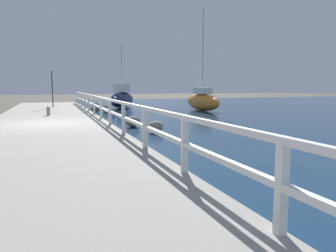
# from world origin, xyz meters

# --- Properties ---
(ground_plane) EXTENTS (120.00, 120.00, 0.00)m
(ground_plane) POSITION_xyz_m (0.00, 0.00, 0.00)
(ground_plane) COLOR #4C473D
(dock_walkway) EXTENTS (4.74, 36.00, 0.29)m
(dock_walkway) POSITION_xyz_m (0.00, 0.00, 0.14)
(dock_walkway) COLOR #9E998E
(dock_walkway) RESTS_ON ground
(railing) EXTENTS (0.10, 32.50, 0.99)m
(railing) POSITION_xyz_m (2.27, 0.00, 0.95)
(railing) COLOR white
(railing) RESTS_ON dock_walkway
(boulder_far_strip) EXTENTS (0.62, 0.56, 0.47)m
(boulder_far_strip) POSITION_xyz_m (3.45, -0.05, 0.23)
(boulder_far_strip) COLOR slate
(boulder_far_strip) RESTS_ON ground
(boulder_near_dock) EXTENTS (0.67, 0.61, 0.51)m
(boulder_near_dock) POSITION_xyz_m (3.68, 8.62, 0.25)
(boulder_near_dock) COLOR gray
(boulder_near_dock) RESTS_ON ground
(boulder_downstream) EXTENTS (0.72, 0.65, 0.54)m
(boulder_downstream) POSITION_xyz_m (3.38, 10.94, 0.27)
(boulder_downstream) COLOR slate
(boulder_downstream) RESTS_ON ground
(boulder_mid_strip) EXTENTS (0.50, 0.45, 0.37)m
(boulder_mid_strip) POSITION_xyz_m (2.94, 9.23, 0.19)
(boulder_mid_strip) COLOR #666056
(boulder_mid_strip) RESTS_ON ground
(boulder_water_edge) EXTENTS (0.60, 0.54, 0.45)m
(boulder_water_edge) POSITION_xyz_m (3.85, -2.02, 0.22)
(boulder_water_edge) COLOR gray
(boulder_water_edge) RESTS_ON ground
(mooring_bollard) EXTENTS (0.17, 0.17, 0.46)m
(mooring_bollard) POSITION_xyz_m (-0.00, 3.81, 0.52)
(mooring_bollard) COLOR gray
(mooring_bollard) RESTS_ON dock_walkway
(dock_lamp) EXTENTS (0.20, 0.20, 2.75)m
(dock_lamp) POSITION_xyz_m (0.26, 10.68, 2.10)
(dock_lamp) COLOR #2D2D33
(dock_lamp) RESTS_ON dock_walkway
(sailboat_orange) EXTENTS (1.05, 5.07, 7.28)m
(sailboat_orange) POSITION_xyz_m (10.45, 7.72, 0.71)
(sailboat_orange) COLOR orange
(sailboat_orange) RESTS_ON water_surface
(sailboat_navy) EXTENTS (3.61, 5.51, 5.12)m
(sailboat_navy) POSITION_xyz_m (5.66, 12.98, 0.75)
(sailboat_navy) COLOR #192347
(sailboat_navy) RESTS_ON water_surface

